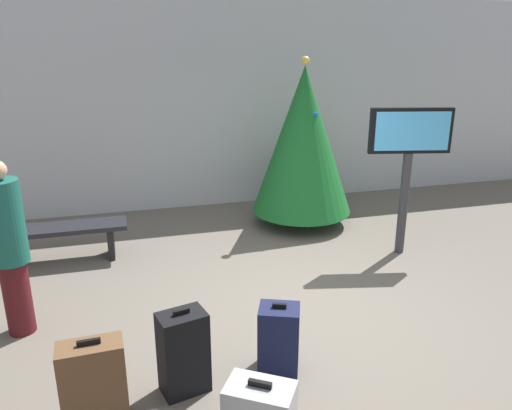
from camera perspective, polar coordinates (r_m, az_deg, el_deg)
The scene contains 9 objects.
ground_plane at distance 5.45m, azimuth 5.52°, elevation -12.07°, with size 16.00×16.00×0.00m, color #665E54.
back_wall at distance 8.56m, azimuth -3.56°, elevation 11.36°, with size 16.00×0.20×3.41m, color #B7BCC1.
holiday_tree at distance 7.54m, azimuth 5.39°, elevation 7.33°, with size 1.51×1.51×2.53m.
flight_info_kiosk at distance 6.69m, azimuth 17.04°, elevation 5.91°, with size 1.04×0.30×1.95m.
waiting_bench at distance 6.91m, azimuth -21.84°, elevation -3.17°, with size 1.77×0.44×0.48m.
traveller_0 at distance 5.23m, azimuth -26.37°, elevation -4.20°, with size 0.44×0.44×1.74m.
suitcase_1 at distance 4.13m, azimuth -18.05°, elevation -18.68°, with size 0.49×0.27×0.70m.
suitcase_2 at distance 4.24m, azimuth -8.28°, elevation -16.32°, with size 0.43×0.34×0.75m.
suitcase_3 at distance 4.46m, azimuth 2.62°, elevation -15.03°, with size 0.42×0.39×0.65m.
Camera 1 is at (-1.72, -4.37, 2.77)m, focal length 35.05 mm.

